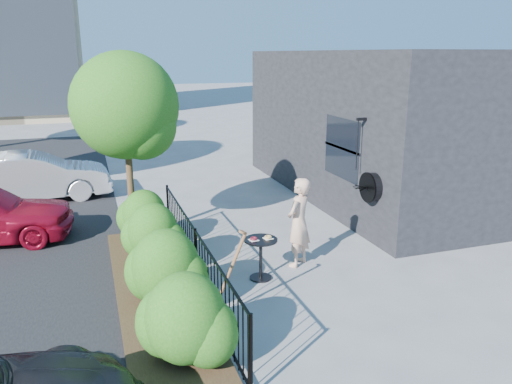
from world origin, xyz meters
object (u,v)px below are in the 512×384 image
object	(u,v)px
cafe_table	(261,251)
shovel	(228,280)
patio_tree	(129,112)
woman	(299,222)
car_silver	(34,177)

from	to	relation	value
cafe_table	shovel	distance (m)	1.48
patio_tree	cafe_table	distance (m)	4.02
woman	shovel	size ratio (longest dim) A/B	1.20
patio_tree	cafe_table	size ratio (longest dim) A/B	4.88
patio_tree	shovel	world-z (taller)	patio_tree
shovel	woman	bearing A→B (deg)	39.71
woman	cafe_table	bearing A→B (deg)	-17.01
shovel	car_silver	bearing A→B (deg)	112.92
car_silver	woman	bearing A→B (deg)	-144.58
patio_tree	shovel	xyz separation A→B (m)	(0.98, -3.89, -2.13)
patio_tree	cafe_table	bearing A→B (deg)	-55.16
patio_tree	cafe_table	world-z (taller)	patio_tree
cafe_table	woman	bearing A→B (deg)	21.97
cafe_table	woman	world-z (taller)	woman
shovel	patio_tree	bearing A→B (deg)	104.12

